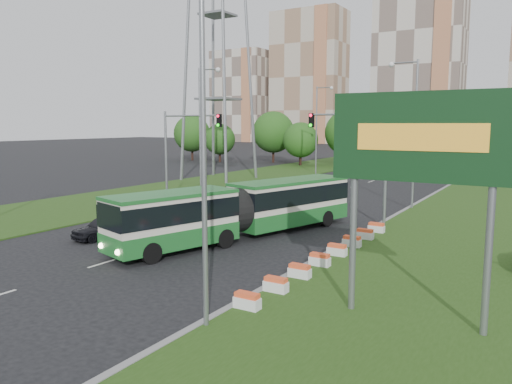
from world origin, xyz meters
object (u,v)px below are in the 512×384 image
Objects in this scene: billboard at (420,147)px; traffic_mast_left at (181,144)px; shopping_trolley at (141,249)px; traffic_mast_median at (363,147)px; pedestrian at (131,238)px; car_left_near at (104,227)px; articulated_bus at (240,209)px; car_left_far at (232,196)px.

billboard is 1.00× the size of traffic_mast_left.
traffic_mast_left is 15.96m from shopping_trolley.
traffic_mast_median is at bearing 115.03° from billboard.
car_left_near is at bearing 61.07° from pedestrian.
traffic_mast_median is 5.04× the size of pedestrian.
car_left_near reaches higher than shopping_trolley.
traffic_mast_left is 0.46× the size of articulated_bus.
car_left_far is at bearing 99.37° from car_left_near.
billboard is 1.00× the size of traffic_mast_median.
traffic_mast_left is 6.32m from car_left_far.
pedestrian is at bearing -61.26° from traffic_mast_left.
car_left_near is 5.12m from shopping_trolley.
traffic_mast_left is (-22.63, 15.00, -0.81)m from billboard.
traffic_mast_left is 1.74× the size of car_left_far.
traffic_mast_median is 16.53m from shopping_trolley.
articulated_bus reaches higher than car_left_near.
traffic_mast_left reaches higher than shopping_trolley.
articulated_bus is 8.40m from car_left_near.
billboard is 16.59m from pedestrian.
traffic_mast_left is at bearing -176.23° from traffic_mast_median.
traffic_mast_median reaches higher than car_left_near.
traffic_mast_left reaches higher than car_left_far.
billboard is 5.04× the size of pedestrian.
traffic_mast_median is at bearing 73.50° from articulated_bus.
billboard reaches higher than pedestrian.
billboard is at bearing -48.48° from car_left_far.
billboard is 2.03× the size of car_left_near.
billboard is 27.64m from car_left_far.
car_left_near is (-7.06, -4.41, -1.08)m from articulated_bus.
articulated_bus is at bearing -59.64° from car_left_far.
billboard is 1.74× the size of car_left_far.
traffic_mast_left reaches higher than pedestrian.
traffic_mast_median is at bearing -35.90° from pedestrian.
car_left_near is 2.49× the size of pedestrian.
car_left_far is (2.72, 3.38, -4.59)m from traffic_mast_left.
billboard is at bearing -33.55° from traffic_mast_left.
pedestrian is at bearing -100.06° from articulated_bus.
shopping_trolley is at bearing 172.08° from billboard.
car_left_near is at bearing -175.90° from shopping_trolley.
car_left_far is at bearing 142.52° from articulated_bus.
traffic_mast_left is 12.51m from car_left_near.
traffic_mast_left is at bearing 145.53° from shopping_trolley.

